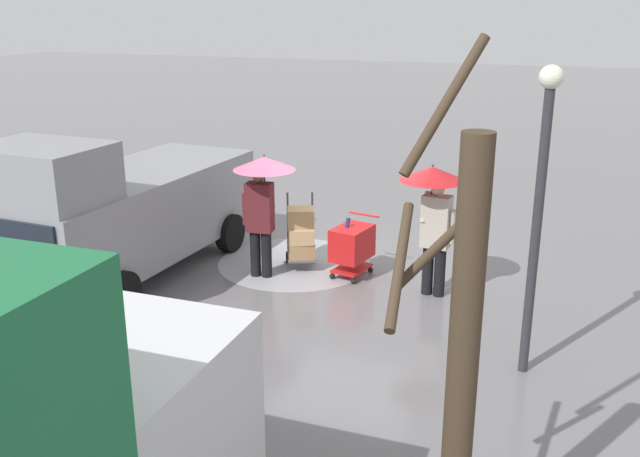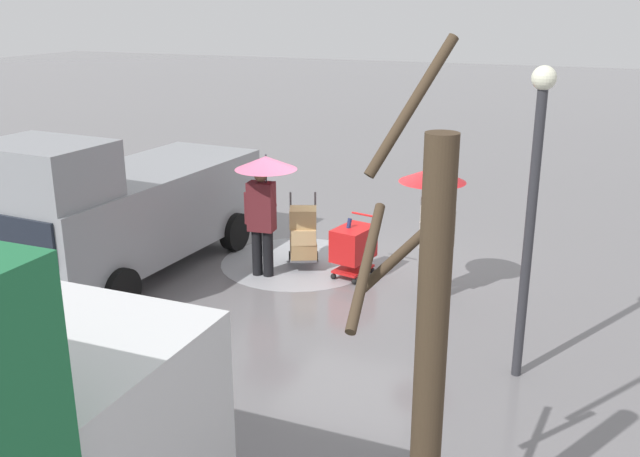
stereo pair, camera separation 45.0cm
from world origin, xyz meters
The scene contains 10 objects.
ground_plane centered at (0.00, 0.00, 0.00)m, with size 90.00×90.00×0.00m, color slate.
slush_patch_near_cluster centered at (4.00, 4.21, 0.00)m, with size 2.22×2.22×0.01m, color #999BA0.
slush_patch_under_van centered at (1.09, 0.12, 0.00)m, with size 2.77×2.77×0.01m, color #999BA0.
cargo_van_parked_right centered at (3.57, 1.73, 1.18)m, with size 2.43×5.45×2.60m.
shopping_cart_vendor centered at (-0.08, 0.37, 0.57)m, with size 0.70×0.91×1.04m.
hand_dolly_boxes centered at (0.88, 0.30, 0.62)m, with size 0.74×0.84×1.32m.
pedestrian_pink_side centered at (-1.51, 0.69, 1.58)m, with size 1.04×1.04×2.15m.
pedestrian_black_side centered at (1.32, 0.91, 1.58)m, with size 1.04×1.04×2.15m.
bare_tree_near centered at (-2.84, 6.43, 1.96)m, with size 0.72×1.16×4.32m.
street_lamp centered at (-3.16, 2.76, 2.37)m, with size 0.28×0.28×3.86m.
Camera 1 is at (-3.49, 11.28, 4.53)m, focal length 39.67 mm.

